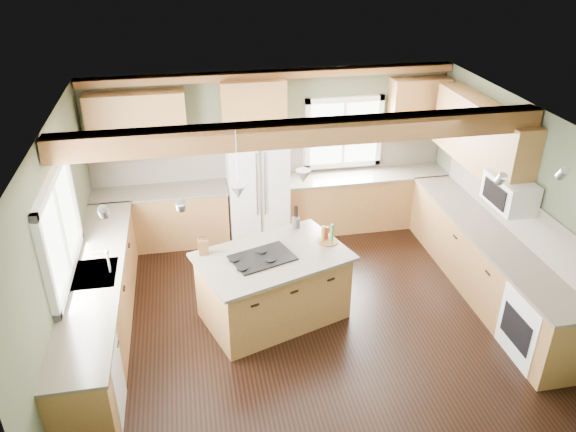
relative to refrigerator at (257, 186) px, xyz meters
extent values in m
plane|color=black|center=(0.30, -2.12, -0.90)|extent=(5.60, 5.60, 0.00)
plane|color=silver|center=(0.30, -2.12, 1.70)|extent=(5.60, 5.60, 0.00)
plane|color=#485139|center=(0.30, 0.38, 0.40)|extent=(5.60, 0.00, 5.60)
plane|color=#485139|center=(-2.50, -2.12, 0.40)|extent=(0.00, 5.00, 5.00)
plane|color=#485139|center=(3.10, -2.12, 0.40)|extent=(0.00, 5.00, 5.00)
cube|color=brown|center=(0.30, -2.07, 1.57)|extent=(5.55, 0.26, 0.26)
cube|color=brown|center=(0.30, 0.28, 1.64)|extent=(5.55, 0.20, 0.10)
cube|color=brown|center=(0.30, 0.36, 0.31)|extent=(5.58, 0.03, 0.58)
cube|color=brown|center=(3.08, -2.07, 0.31)|extent=(0.03, 3.70, 0.58)
cube|color=brown|center=(-1.49, 0.08, -0.46)|extent=(2.02, 0.60, 0.88)
cube|color=#50493B|center=(-1.49, 0.08, 0.00)|extent=(2.06, 0.64, 0.04)
cube|color=brown|center=(1.79, 0.08, -0.46)|extent=(2.62, 0.60, 0.88)
cube|color=#50493B|center=(1.79, 0.08, 0.00)|extent=(2.66, 0.64, 0.04)
cube|color=brown|center=(-2.20, -2.07, -0.46)|extent=(0.60, 3.70, 0.88)
cube|color=#50493B|center=(-2.20, -2.07, 0.00)|extent=(0.64, 3.74, 0.04)
cube|color=brown|center=(2.80, -2.07, -0.46)|extent=(0.60, 3.70, 0.88)
cube|color=#50493B|center=(2.80, -2.07, 0.00)|extent=(0.64, 3.74, 0.04)
cube|color=brown|center=(-1.69, 0.21, 1.05)|extent=(1.40, 0.35, 0.90)
cube|color=brown|center=(0.00, 0.21, 1.25)|extent=(0.96, 0.35, 0.70)
cube|color=brown|center=(2.92, -1.22, 1.05)|extent=(0.35, 2.20, 0.90)
cube|color=brown|center=(2.60, 0.21, 1.05)|extent=(0.90, 0.35, 0.90)
cube|color=white|center=(-2.48, -2.07, 0.65)|extent=(0.04, 1.60, 1.05)
cube|color=white|center=(1.45, 0.36, 0.65)|extent=(1.10, 0.04, 1.00)
cube|color=#262628|center=(-2.20, -2.07, 0.01)|extent=(0.50, 0.65, 0.03)
cylinder|color=#B2B2B7|center=(-2.02, -2.07, 0.15)|extent=(0.02, 0.02, 0.28)
cube|color=white|center=(-2.19, -3.37, -0.47)|extent=(0.60, 0.60, 0.84)
cube|color=white|center=(2.79, -3.37, -0.47)|extent=(0.60, 0.72, 0.84)
cube|color=white|center=(2.88, -2.17, 0.65)|extent=(0.40, 0.70, 0.38)
cone|color=#B2B2B7|center=(-0.50, -2.21, 0.98)|extent=(0.18, 0.18, 0.16)
cone|color=#B2B2B7|center=(0.30, -1.93, 0.98)|extent=(0.18, 0.18, 0.16)
cube|color=white|center=(0.00, 0.00, 0.00)|extent=(0.90, 0.74, 1.80)
cube|color=olive|center=(-0.10, -2.07, -0.46)|extent=(1.93, 1.53, 0.88)
cube|color=#50493B|center=(-0.10, -2.07, 0.00)|extent=(2.07, 1.67, 0.04)
cube|color=black|center=(-0.23, -2.12, 0.03)|extent=(0.85, 0.70, 0.02)
cube|color=brown|center=(-0.92, -1.88, 0.12)|extent=(0.12, 0.09, 0.20)
cylinder|color=#453F37|center=(0.32, -1.44, 0.09)|extent=(0.15, 0.15, 0.15)
camera|label=1|loc=(-1.01, -7.83, 3.66)|focal=35.00mm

